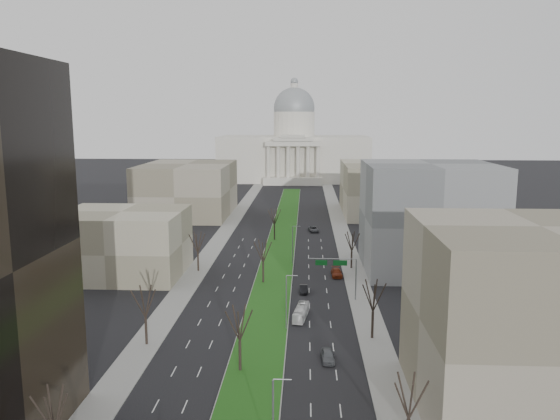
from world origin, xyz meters
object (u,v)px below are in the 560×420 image
(car_grey_near, at_px, (328,356))
(car_grey_far, at_px, (314,229))
(car_black, at_px, (304,289))
(car_red, at_px, (337,273))
(box_van, at_px, (301,312))

(car_grey_near, height_order, car_grey_far, car_grey_near)
(car_black, height_order, car_red, car_red)
(car_black, bearing_deg, box_van, -92.58)
(car_black, distance_m, box_van, 14.05)
(box_van, bearing_deg, car_grey_far, 96.08)
(car_red, distance_m, box_van, 26.59)
(car_black, height_order, car_grey_far, car_grey_far)
(car_grey_near, bearing_deg, car_black, 93.75)
(car_grey_near, relative_size, car_red, 0.83)
(car_grey_far, bearing_deg, car_black, -102.48)
(car_black, xyz_separation_m, car_grey_far, (2.67, 57.99, 0.06))
(car_red, relative_size, box_van, 0.71)
(box_van, bearing_deg, car_black, 96.96)
(car_grey_near, height_order, car_red, car_red)
(car_black, relative_size, car_red, 0.79)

